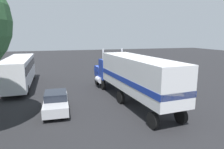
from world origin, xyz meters
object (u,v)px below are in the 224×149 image
Objects in this scene: person_bystander at (140,83)px; parked_car at (56,102)px; parked_bus at (19,69)px; motorcycle at (174,97)px; semi_truck at (132,74)px.

person_bystander is 0.36× the size of parked_car.
parked_car is (-9.26, -3.82, -1.26)m from parked_bus.
parked_bus is at bearing 54.58° from motorcycle.
motorcycle is (-0.71, -10.20, -0.33)m from parked_car.
semi_truck reaches higher than person_bystander.
parked_car is at bearing 95.27° from semi_truck.
person_bystander is at bearing -114.59° from parked_bus.
semi_truck is at bearing -129.75° from parked_bus.
parked_bus is 10.10m from parked_car.
parked_car is at bearing 86.04° from motorcycle.
person_bystander is (2.90, -2.17, -1.63)m from semi_truck.
parked_car reaches higher than motorcycle.
semi_truck is 7.06× the size of motorcycle.
parked_car is 10.22m from motorcycle.
parked_car is at bearing 111.86° from person_bystander.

